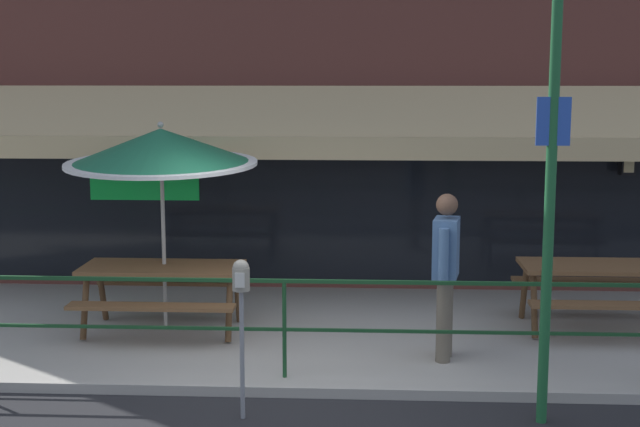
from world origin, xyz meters
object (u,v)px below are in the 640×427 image
picnic_table_left (163,279)px  street_sign_pole (549,210)px  picnic_table_centre (601,278)px  pedestrian_walking (446,267)px  patio_umbrella_left (161,148)px  parking_meter_far (241,291)px

picnic_table_left → street_sign_pole: (3.82, -2.23, 1.16)m
picnic_table_left → picnic_table_centre: 4.96m
pedestrian_walking → picnic_table_centre: bearing=31.8°
picnic_table_left → pedestrian_walking: pedestrian_walking is taller
picnic_table_centre → patio_umbrella_left: bearing=-177.2°
patio_umbrella_left → parking_meter_far: bearing=-62.8°
picnic_table_left → parking_meter_far: parking_meter_far is taller
picnic_table_centre → parking_meter_far: size_ratio=1.27×
picnic_table_centre → parking_meter_far: bearing=-144.9°
picnic_table_left → pedestrian_walking: (3.09, -0.82, 0.35)m
picnic_table_left → pedestrian_walking: size_ratio=1.05×
patio_umbrella_left → parking_meter_far: size_ratio=1.67×
patio_umbrella_left → pedestrian_walking: patio_umbrella_left is taller
picnic_table_centre → pedestrian_walking: pedestrian_walking is taller
picnic_table_centre → parking_meter_far: parking_meter_far is taller
parking_meter_far → street_sign_pole: (2.60, 0.06, 0.72)m
picnic_table_centre → street_sign_pole: (-1.13, -2.56, 1.16)m
patio_umbrella_left → street_sign_pole: 4.48m
patio_umbrella_left → picnic_table_left: bearing=-90.0°
picnic_table_left → parking_meter_far: (1.22, -2.29, 0.44)m
picnic_table_left → parking_meter_far: bearing=-61.9°
pedestrian_walking → parking_meter_far: pedestrian_walking is taller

